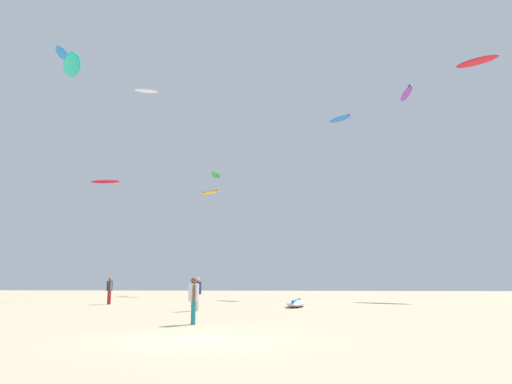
{
  "coord_description": "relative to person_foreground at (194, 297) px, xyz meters",
  "views": [
    {
      "loc": [
        2.57,
        -13.55,
        1.52
      ],
      "look_at": [
        0.0,
        18.31,
        6.99
      ],
      "focal_mm": 36.07,
      "sensor_mm": 36.0,
      "label": 1
    }
  ],
  "objects": [
    {
      "name": "kite_aloft_2",
      "position": [
        -13.96,
        17.29,
        17.51
      ],
      "size": [
        1.25,
        2.67,
        0.35
      ],
      "color": "blue"
    },
    {
      "name": "kite_aloft_4",
      "position": [
        -11.58,
        14.07,
        15.09
      ],
      "size": [
        2.76,
        4.38,
        0.86
      ],
      "color": "#19B29E"
    },
    {
      "name": "kite_aloft_0",
      "position": [
        -12.99,
        35.54,
        21.41
      ],
      "size": [
        2.67,
        1.58,
        0.38
      ],
      "color": "white"
    },
    {
      "name": "person_right",
      "position": [
        -1.35,
        7.66,
        0.03
      ],
      "size": [
        0.37,
        0.55,
        1.65
      ],
      "rotation": [
        0.0,
        0.0,
        3.16
      ],
      "color": "silver",
      "rests_on": "ground"
    },
    {
      "name": "person_foreground",
      "position": [
        0.0,
        0.0,
        0.0
      ],
      "size": [
        0.36,
        0.52,
        1.6
      ],
      "rotation": [
        0.0,
        0.0,
        0.25
      ],
      "color": "teal",
      "rests_on": "ground"
    },
    {
      "name": "kite_aloft_7",
      "position": [
        13.48,
        26.5,
        16.91
      ],
      "size": [
        1.18,
        3.62,
        0.83
      ],
      "color": "purple"
    },
    {
      "name": "person_left",
      "position": [
        -8.25,
        14.16,
        0.05
      ],
      "size": [
        0.4,
        0.45,
        1.69
      ],
      "rotation": [
        0.0,
        0.0,
        3.84
      ],
      "color": "#B21E23",
      "rests_on": "ground"
    },
    {
      "name": "kite_grounded_near",
      "position": [
        3.52,
        11.92,
        -0.73
      ],
      "size": [
        1.4,
        3.69,
        0.44
      ],
      "color": "white",
      "rests_on": "ground"
    },
    {
      "name": "kite_aloft_5",
      "position": [
        -11.91,
        22.05,
        8.49
      ],
      "size": [
        2.45,
        0.79,
        0.54
      ],
      "color": "red"
    },
    {
      "name": "kite_aloft_3",
      "position": [
        -5.33,
        33.79,
        9.5
      ],
      "size": [
        2.43,
        2.03,
        0.43
      ],
      "color": "yellow"
    },
    {
      "name": "kite_aloft_6",
      "position": [
        7.98,
        31.13,
        16.21
      ],
      "size": [
        2.44,
        2.6,
        0.39
      ],
      "color": "blue"
    },
    {
      "name": "ground_plane",
      "position": [
        1.06,
        -4.43,
        -0.94
      ],
      "size": [
        120.0,
        120.0,
        0.0
      ],
      "primitive_type": "plane",
      "color": "#C6B28C"
    },
    {
      "name": "kite_aloft_8",
      "position": [
        -5.33,
        37.54,
        12.07
      ],
      "size": [
        1.06,
        2.82,
        0.52
      ],
      "color": "green"
    },
    {
      "name": "kite_aloft_1",
      "position": [
        21.89,
        32.38,
        22.26
      ],
      "size": [
        4.1,
        3.58,
        0.62
      ],
      "color": "red"
    }
  ]
}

